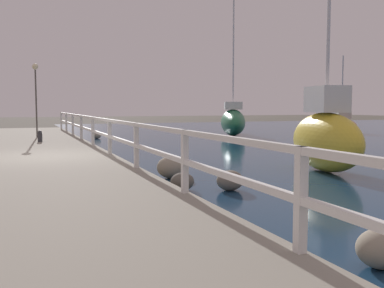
% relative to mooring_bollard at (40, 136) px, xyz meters
% --- Properties ---
extents(ground_plane, '(120.00, 120.00, 0.00)m').
position_rel_mooring_bollard_xyz_m(ground_plane, '(-0.04, -5.46, -0.49)').
color(ground_plane, '#4C473D').
extents(dock_walkway, '(3.77, 36.00, 0.26)m').
position_rel_mooring_bollard_xyz_m(dock_walkway, '(-0.04, -5.46, -0.36)').
color(dock_walkway, gray).
rests_on(dock_walkway, ground).
extents(railing, '(0.10, 32.50, 1.04)m').
position_rel_mooring_bollard_xyz_m(railing, '(1.75, -5.46, 0.48)').
color(railing, white).
rests_on(railing, dock_walkway).
extents(boulder_water_edge, '(0.48, 0.43, 0.36)m').
position_rel_mooring_bollard_xyz_m(boulder_water_edge, '(2.25, -10.43, -0.31)').
color(boulder_water_edge, '#666056').
rests_on(boulder_water_edge, ground).
extents(boulder_upstream, '(0.56, 0.50, 0.42)m').
position_rel_mooring_bollard_xyz_m(boulder_upstream, '(2.72, -15.25, -0.29)').
color(boulder_upstream, gray).
rests_on(boulder_upstream, ground).
extents(boulder_downstream, '(0.55, 0.49, 0.41)m').
position_rel_mooring_bollard_xyz_m(boulder_downstream, '(3.13, -10.78, -0.29)').
color(boulder_downstream, slate).
rests_on(boulder_downstream, ground).
extents(boulder_mid_strip, '(0.46, 0.41, 0.34)m').
position_rel_mooring_bollard_xyz_m(boulder_mid_strip, '(2.97, 4.61, -0.32)').
color(boulder_mid_strip, gray).
rests_on(boulder_mid_strip, ground).
extents(boulder_far_strip, '(0.70, 0.63, 0.53)m').
position_rel_mooring_bollard_xyz_m(boulder_far_strip, '(2.54, -8.90, -0.23)').
color(boulder_far_strip, gray).
rests_on(boulder_far_strip, ground).
extents(mooring_bollard, '(0.18, 0.18, 0.46)m').
position_rel_mooring_bollard_xyz_m(mooring_bollard, '(0.00, 0.00, 0.00)').
color(mooring_bollard, '#333338').
rests_on(mooring_bollard, dock_walkway).
extents(dock_lamp, '(0.27, 0.27, 3.35)m').
position_rel_mooring_bollard_xyz_m(dock_lamp, '(0.00, 2.99, 2.26)').
color(dock_lamp, '#514C47').
rests_on(dock_lamp, dock_walkway).
extents(sailboat_orange, '(3.02, 5.09, 4.88)m').
position_rel_mooring_bollard_xyz_m(sailboat_orange, '(18.59, 4.64, 0.04)').
color(sailboat_orange, orange).
rests_on(sailboat_orange, water_surface).
extents(sailboat_yellow, '(1.57, 3.29, 8.29)m').
position_rel_mooring_bollard_xyz_m(sailboat_yellow, '(6.59, -9.29, 0.42)').
color(sailboat_yellow, gold).
rests_on(sailboat_yellow, water_surface).
extents(sailboat_green, '(3.59, 5.89, 7.78)m').
position_rel_mooring_bollard_xyz_m(sailboat_green, '(10.83, 4.65, 0.34)').
color(sailboat_green, '#236B42').
rests_on(sailboat_green, water_surface).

